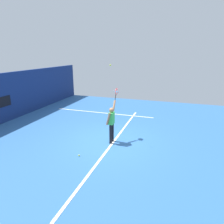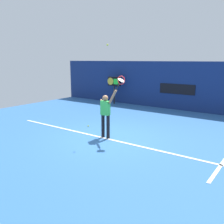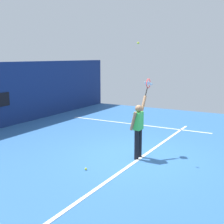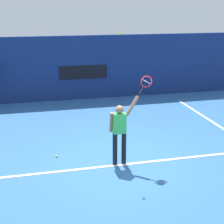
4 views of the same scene
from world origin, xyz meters
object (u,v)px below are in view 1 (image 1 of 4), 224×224
Objects in this scene: tennis_ball at (110,65)px; spare_ball at (79,155)px; tennis_player at (112,122)px; tennis_racket at (116,92)px.

tennis_ball is 3.97m from spare_ball.
tennis_player is at bearing -124.48° from tennis_ball.
tennis_ball reaches higher than tennis_player.
tennis_racket is (0.70, -0.00, 1.25)m from tennis_player.
tennis_ball is at bearing 55.52° from tennis_player.
spare_ball is (-1.70, 0.77, -3.50)m from tennis_ball.
tennis_racket reaches higher than tennis_player.
tennis_player is 2.53m from tennis_ball.
tennis_racket is 8.92× the size of tennis_ball.
tennis_ball is (-0.65, 0.07, 1.27)m from tennis_racket.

